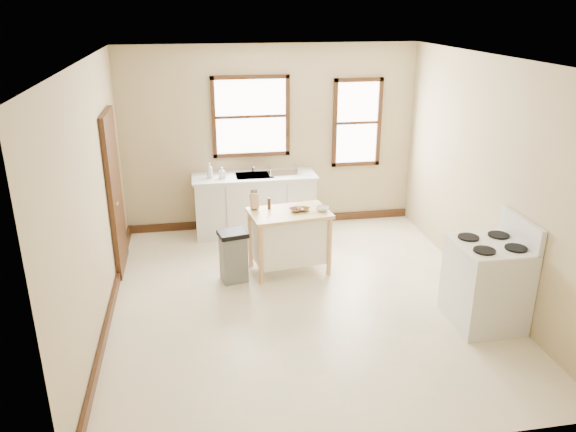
% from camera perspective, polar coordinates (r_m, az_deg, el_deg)
% --- Properties ---
extents(floor, '(5.00, 5.00, 0.00)m').
position_cam_1_polar(floor, '(6.84, 1.37, -8.42)').
color(floor, beige).
rests_on(floor, ground).
extents(ceiling, '(5.00, 5.00, 0.00)m').
position_cam_1_polar(ceiling, '(5.99, 1.61, 15.63)').
color(ceiling, white).
rests_on(ceiling, ground).
extents(wall_back, '(4.50, 0.04, 2.80)m').
position_cam_1_polar(wall_back, '(8.65, -1.76, 7.88)').
color(wall_back, tan).
rests_on(wall_back, ground).
extents(wall_left, '(0.04, 5.00, 2.80)m').
position_cam_1_polar(wall_left, '(6.26, -19.18, 1.55)').
color(wall_left, tan).
rests_on(wall_left, ground).
extents(wall_right, '(0.04, 5.00, 2.80)m').
position_cam_1_polar(wall_right, '(7.05, 19.76, 3.60)').
color(wall_right, tan).
rests_on(wall_right, ground).
extents(window_main, '(1.17, 0.06, 1.22)m').
position_cam_1_polar(window_main, '(8.53, -3.79, 10.05)').
color(window_main, '#321C0D').
rests_on(window_main, wall_back).
extents(window_side, '(0.77, 0.06, 1.37)m').
position_cam_1_polar(window_side, '(8.88, 7.02, 9.38)').
color(window_side, '#321C0D').
rests_on(window_side, wall_back).
extents(door_left, '(0.06, 0.90, 2.10)m').
position_cam_1_polar(door_left, '(7.58, -17.17, 2.29)').
color(door_left, '#321C0D').
rests_on(door_left, ground).
extents(baseboard_back, '(4.50, 0.04, 0.12)m').
position_cam_1_polar(baseboard_back, '(9.02, -1.64, -0.49)').
color(baseboard_back, '#321C0D').
rests_on(baseboard_back, ground).
extents(baseboard_left, '(0.04, 5.00, 0.12)m').
position_cam_1_polar(baseboard_left, '(6.79, -17.58, -9.15)').
color(baseboard_left, '#321C0D').
rests_on(baseboard_left, ground).
extents(sink_counter, '(1.86, 0.62, 0.92)m').
position_cam_1_polar(sink_counter, '(8.60, -3.39, 1.23)').
color(sink_counter, beige).
rests_on(sink_counter, ground).
extents(faucet, '(0.03, 0.03, 0.22)m').
position_cam_1_polar(faucet, '(8.59, -3.61, 5.20)').
color(faucet, silver).
rests_on(faucet, sink_counter).
extents(soap_bottle_a, '(0.11, 0.11, 0.23)m').
position_cam_1_polar(soap_bottle_a, '(8.35, -7.96, 4.60)').
color(soap_bottle_a, '#B2B2B2').
rests_on(soap_bottle_a, sink_counter).
extents(soap_bottle_b, '(0.09, 0.10, 0.18)m').
position_cam_1_polar(soap_bottle_b, '(8.31, -6.71, 4.39)').
color(soap_bottle_b, '#B2B2B2').
rests_on(soap_bottle_b, sink_counter).
extents(dish_rack, '(0.48, 0.38, 0.11)m').
position_cam_1_polar(dish_rack, '(8.50, -0.55, 4.68)').
color(dish_rack, silver).
rests_on(dish_rack, sink_counter).
extents(kitchen_island, '(1.09, 0.77, 0.83)m').
position_cam_1_polar(kitchen_island, '(7.37, 0.13, -2.58)').
color(kitchen_island, tan).
rests_on(kitchen_island, ground).
extents(knife_block, '(0.11, 0.11, 0.20)m').
position_cam_1_polar(knife_block, '(7.28, -3.45, 1.47)').
color(knife_block, tan).
rests_on(knife_block, kitchen_island).
extents(pepper_grinder, '(0.05, 0.05, 0.15)m').
position_cam_1_polar(pepper_grinder, '(7.28, -1.93, 1.28)').
color(pepper_grinder, '#3C2010').
rests_on(pepper_grinder, kitchen_island).
extents(bowl_a, '(0.21, 0.21, 0.04)m').
position_cam_1_polar(bowl_a, '(7.21, 0.84, 0.63)').
color(bowl_a, brown).
rests_on(bowl_a, kitchen_island).
extents(bowl_b, '(0.21, 0.21, 0.04)m').
position_cam_1_polar(bowl_b, '(7.24, 1.63, 0.68)').
color(bowl_b, brown).
rests_on(bowl_b, kitchen_island).
extents(bowl_c, '(0.19, 0.19, 0.05)m').
position_cam_1_polar(bowl_c, '(7.24, 3.49, 0.74)').
color(bowl_c, silver).
rests_on(bowl_c, kitchen_island).
extents(trash_bin, '(0.40, 0.36, 0.68)m').
position_cam_1_polar(trash_bin, '(7.15, -5.56, -4.10)').
color(trash_bin, slate).
rests_on(trash_bin, ground).
extents(gas_stove, '(0.77, 0.78, 1.22)m').
position_cam_1_polar(gas_stove, '(6.48, 19.61, -5.41)').
color(gas_stove, silver).
rests_on(gas_stove, ground).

